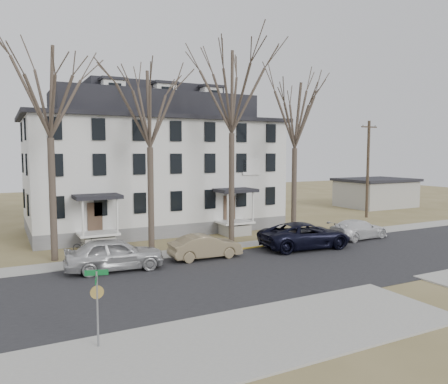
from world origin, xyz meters
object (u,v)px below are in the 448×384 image
tree_mid_left (149,103)px  street_sign (97,297)px  utility_pole_far (368,168)px  car_navy (305,236)px  boarding_house (155,165)px  car_silver (115,255)px  car_tan (205,247)px  tree_far_left (49,84)px  car_white (358,230)px  tree_center (232,86)px  tree_mid_right (295,111)px  bicycle_left (85,246)px

tree_mid_left → street_sign: (-6.10, -13.18, -7.86)m
utility_pole_far → car_navy: size_ratio=1.52×
boarding_house → street_sign: 23.48m
car_silver → boarding_house: bearing=-23.0°
car_silver → street_sign: 9.67m
car_navy → car_silver: bearing=93.9°
utility_pole_far → car_tan: (-21.36, -8.00, -4.18)m
tree_far_left → car_white: 23.18m
car_tan → car_white: (12.63, 0.23, -0.01)m
tree_center → street_sign: size_ratio=5.57×
boarding_house → tree_mid_right: size_ratio=1.63×
car_tan → car_white: car_tan is taller
tree_center → utility_pole_far: size_ratio=1.55×
boarding_house → tree_far_left: size_ratio=1.52×
tree_far_left → tree_center: tree_center is taller
tree_far_left → car_white: tree_far_left is taller
car_white → car_silver: bearing=86.0°
car_silver → car_navy: 12.64m
car_white → tree_mid_left: bearing=71.2°
tree_mid_right → car_silver: bearing=-165.1°
tree_far_left → car_silver: tree_far_left is taller
tree_center → utility_pole_far: tree_center is taller
boarding_house → tree_mid_right: tree_mid_right is taller
boarding_house → car_tan: (-0.86, -11.95, -4.65)m
car_silver → car_white: size_ratio=1.07×
bicycle_left → street_sign: size_ratio=0.58×
tree_center → car_tan: (-3.86, -3.80, -10.36)m
tree_mid_left → car_navy: tree_mid_left is taller
boarding_house → utility_pole_far: 20.88m
tree_center → car_tan: tree_center is taller
boarding_house → car_silver: size_ratio=3.94×
street_sign → utility_pole_far: bearing=46.8°
tree_far_left → car_tan: size_ratio=3.11×
car_silver → car_white: car_silver is taller
tree_mid_left → car_silver: size_ratio=2.42×
tree_center → car_tan: 11.69m
car_tan → street_sign: bearing=139.8°
tree_far_left → tree_mid_left: bearing=0.0°
boarding_house → tree_far_left: bearing=-137.8°
tree_mid_left → car_navy: (9.28, -4.30, -8.74)m
tree_mid_left → tree_center: (6.00, 0.00, 1.48)m
tree_far_left → tree_mid_right: tree_far_left is taller
tree_far_left → car_white: size_ratio=2.79×
utility_pole_far → bicycle_left: (-27.48, -2.67, -4.50)m
car_silver → bicycle_left: car_silver is taller
car_navy → bicycle_left: 14.49m
car_tan → tree_mid_left: bearing=30.6°
car_tan → car_navy: (7.13, -0.50, 0.14)m
tree_mid_right → car_tan: size_ratio=2.89×
car_navy → street_sign: 17.78m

